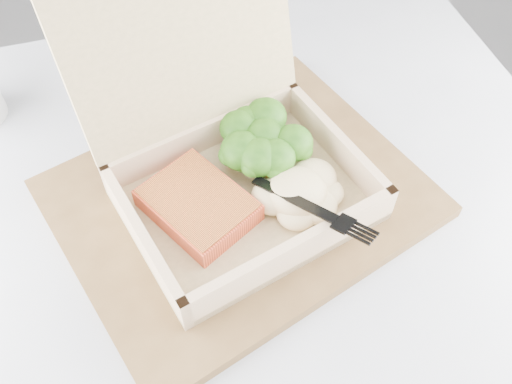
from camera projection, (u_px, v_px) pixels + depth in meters
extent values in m
plane|color=gray|center=(406.00, 171.00, 1.61)|extent=(4.00, 4.00, 0.00)
cylinder|color=black|center=(253.00, 367.00, 0.92)|extent=(0.08, 0.08, 0.71)
cube|color=#AEB2B9|center=(252.00, 247.00, 0.62)|extent=(0.95, 0.95, 0.03)
cube|color=brown|center=(240.00, 198.00, 0.63)|extent=(0.48, 0.45, 0.02)
cube|color=tan|center=(246.00, 202.00, 0.61)|extent=(0.30, 0.28, 0.01)
cube|color=tan|center=(143.00, 242.00, 0.56)|extent=(0.09, 0.18, 0.05)
cube|color=tan|center=(336.00, 148.00, 0.64)|extent=(0.09, 0.18, 0.05)
cube|color=tan|center=(293.00, 255.00, 0.55)|extent=(0.23, 0.11, 0.05)
cube|color=tan|center=(205.00, 138.00, 0.65)|extent=(0.23, 0.11, 0.05)
cube|color=tan|center=(184.00, 45.00, 0.57)|extent=(0.25, 0.16, 0.19)
cube|color=#DC512B|center=(198.00, 205.00, 0.59)|extent=(0.14, 0.14, 0.02)
ellipsoid|color=beige|center=(297.00, 192.00, 0.60)|extent=(0.10, 0.09, 0.04)
cube|color=black|center=(254.00, 172.00, 0.59)|extent=(0.08, 0.08, 0.03)
cube|color=black|center=(313.00, 212.00, 0.56)|extent=(0.05, 0.05, 0.01)
cube|color=white|center=(208.00, 92.00, 0.75)|extent=(0.08, 0.13, 0.00)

